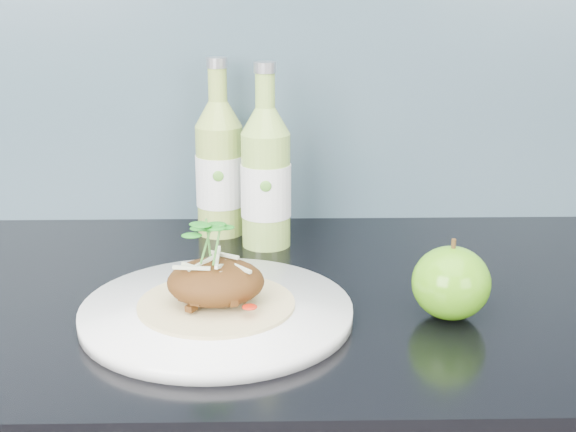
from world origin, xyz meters
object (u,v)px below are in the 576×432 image
Objects in this scene: green_apple at (451,283)px; cider_bottle_left at (220,169)px; cider_bottle_right at (266,178)px; dinner_plate at (217,312)px.

cider_bottle_left reaches higher than green_apple.
green_apple is at bearing -43.45° from cider_bottle_right.
green_apple is 0.41m from cider_bottle_left.
green_apple is 0.38× the size of cider_bottle_right.
cider_bottle_left is 0.09m from cider_bottle_right.
cider_bottle_right is at bearing 77.75° from dinner_plate.
green_apple is 0.38× the size of cider_bottle_left.
cider_bottle_left is 1.00× the size of cider_bottle_right.
cider_bottle_right is (0.07, -0.05, 0.00)m from cider_bottle_left.
dinner_plate is at bearing -71.22° from cider_bottle_left.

